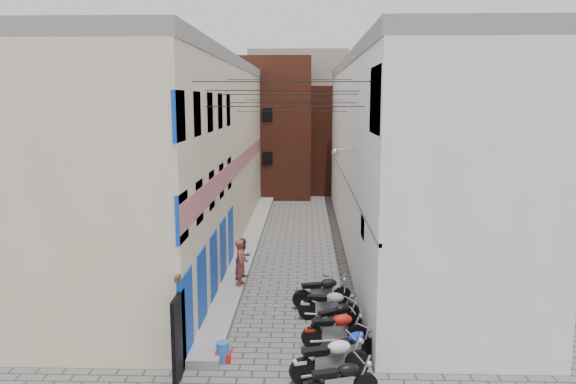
# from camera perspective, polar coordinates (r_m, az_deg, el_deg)

# --- Properties ---
(ground) EXTENTS (90.00, 90.00, 0.00)m
(ground) POSITION_cam_1_polar(r_m,az_deg,el_deg) (15.38, -0.90, -17.75)
(ground) COLOR #5D5A58
(ground) RESTS_ON ground
(plinth) EXTENTS (0.90, 26.00, 0.25)m
(plinth) POSITION_cam_1_polar(r_m,az_deg,el_deg) (27.68, -3.87, -5.07)
(plinth) COLOR gray
(plinth) RESTS_ON ground
(building_left) EXTENTS (5.10, 27.00, 9.00)m
(building_left) POSITION_cam_1_polar(r_m,az_deg,el_deg) (27.34, -10.12, 3.93)
(building_left) COLOR beige
(building_left) RESTS_ON ground
(building_right) EXTENTS (5.94, 26.00, 9.00)m
(building_right) POSITION_cam_1_polar(r_m,az_deg,el_deg) (27.14, 11.04, 3.88)
(building_right) COLOR silver
(building_right) RESTS_ON ground
(building_far_brick_left) EXTENTS (6.00, 6.00, 10.00)m
(building_far_brick_left) POSITION_cam_1_polar(r_m,az_deg,el_deg) (41.81, -1.83, 6.58)
(building_far_brick_left) COLOR brown
(building_far_brick_left) RESTS_ON ground
(building_far_brick_right) EXTENTS (5.00, 6.00, 8.00)m
(building_far_brick_right) POSITION_cam_1_polar(r_m,az_deg,el_deg) (43.84, 4.91, 5.37)
(building_far_brick_right) COLOR brown
(building_far_brick_right) RESTS_ON ground
(building_far_concrete) EXTENTS (8.00, 5.00, 11.00)m
(building_far_concrete) POSITION_cam_1_polar(r_m,az_deg,el_deg) (47.71, 1.05, 7.53)
(building_far_concrete) COLOR gray
(building_far_concrete) RESTS_ON ground
(far_shopfront) EXTENTS (2.00, 0.30, 2.40)m
(far_shopfront) POSITION_cam_1_polar(r_m,az_deg,el_deg) (39.31, 0.85, 0.85)
(far_shopfront) COLOR black
(far_shopfront) RESTS_ON ground
(overhead_wires) EXTENTS (5.80, 13.02, 1.32)m
(overhead_wires) POSITION_cam_1_polar(r_m,az_deg,el_deg) (21.33, 0.05, 9.66)
(overhead_wires) COLOR black
(overhead_wires) RESTS_ON ground
(motorcycle_a) EXTENTS (2.01, 1.14, 1.11)m
(motorcycle_a) POSITION_cam_1_polar(r_m,az_deg,el_deg) (13.89, 5.26, -18.36)
(motorcycle_a) COLOR black
(motorcycle_a) RESTS_ON ground
(motorcycle_b) EXTENTS (2.26, 1.32, 1.25)m
(motorcycle_b) POSITION_cam_1_polar(r_m,az_deg,el_deg) (14.75, 4.33, -16.32)
(motorcycle_b) COLOR silver
(motorcycle_b) RESTS_ON ground
(motorcycle_c) EXTENTS (1.75, 1.58, 1.04)m
(motorcycle_c) POSITION_cam_1_polar(r_m,az_deg,el_deg) (15.63, 6.42, -15.23)
(motorcycle_c) COLOR #0C25B4
(motorcycle_c) RESTS_ON ground
(motorcycle_d) EXTENTS (2.07, 0.99, 1.15)m
(motorcycle_d) POSITION_cam_1_polar(r_m,az_deg,el_deg) (16.59, 4.84, -13.51)
(motorcycle_d) COLOR #B0170C
(motorcycle_d) RESTS_ON ground
(motorcycle_e) EXTENTS (1.89, 1.47, 1.08)m
(motorcycle_e) POSITION_cam_1_polar(r_m,az_deg,el_deg) (17.47, 5.00, -12.42)
(motorcycle_e) COLOR black
(motorcycle_e) RESTS_ON ground
(motorcycle_f) EXTENTS (2.03, 0.83, 1.14)m
(motorcycle_f) POSITION_cam_1_polar(r_m,az_deg,el_deg) (18.35, 4.15, -11.21)
(motorcycle_f) COLOR #A6A6AA
(motorcycle_f) RESTS_ON ground
(motorcycle_g) EXTENTS (2.18, 1.15, 1.20)m
(motorcycle_g) POSITION_cam_1_polar(r_m,az_deg,el_deg) (19.45, 3.50, -9.90)
(motorcycle_g) COLOR black
(motorcycle_g) RESTS_ON ground
(person_a) EXTENTS (0.45, 0.65, 1.72)m
(person_a) POSITION_cam_1_polar(r_m,az_deg,el_deg) (20.81, -4.81, -7.16)
(person_a) COLOR brown
(person_a) RESTS_ON plinth
(person_b) EXTENTS (0.91, 0.96, 1.57)m
(person_b) POSITION_cam_1_polar(r_m,az_deg,el_deg) (21.62, -4.55, -6.72)
(person_b) COLOR #32334C
(person_b) RESTS_ON plinth
(water_jug_near) EXTENTS (0.44, 0.44, 0.56)m
(water_jug_near) POSITION_cam_1_polar(r_m,az_deg,el_deg) (15.85, -6.64, -15.84)
(water_jug_near) COLOR blue
(water_jug_near) RESTS_ON ground
(water_jug_far) EXTENTS (0.40, 0.40, 0.48)m
(water_jug_far) POSITION_cam_1_polar(r_m,az_deg,el_deg) (15.87, -6.64, -15.97)
(water_jug_far) COLOR blue
(water_jug_far) RESTS_ON ground
(red_crate) EXTENTS (0.44, 0.34, 0.26)m
(red_crate) POSITION_cam_1_polar(r_m,az_deg,el_deg) (15.91, -6.63, -16.32)
(red_crate) COLOR red
(red_crate) RESTS_ON ground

